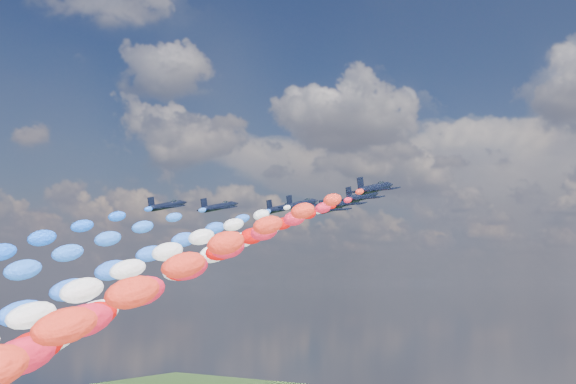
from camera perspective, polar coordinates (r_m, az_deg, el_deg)
The scene contains 14 objects.
jet_0 at distance 166.08m, azimuth -9.03°, elevation -1.02°, with size 9.51×12.75×2.81m, color black, non-canonical shape.
jet_1 at distance 167.02m, azimuth -5.18°, elevation -1.11°, with size 9.51×12.75×2.81m, color black, non-canonical shape.
jet_2 at distance 169.37m, azimuth -0.48°, elevation -1.21°, with size 9.51×12.75×2.81m, color black, non-canonical shape.
trail_2 at distance 123.52m, azimuth -17.58°, elevation -9.18°, with size 5.51×118.77×47.92m, color blue, non-canonical shape.
jet_3 at distance 160.81m, azimuth 1.02°, elevation -0.91°, with size 9.51×12.75×2.81m, color black, non-canonical shape.
trail_3 at distance 114.03m, azimuth -16.82°, elevation -9.42°, with size 5.51×118.77×47.92m, color white, non-canonical shape.
jet_4 at distance 170.27m, azimuth 3.24°, elevation -1.23°, with size 9.51×12.75×2.81m, color black, non-canonical shape.
trail_4 at distance 121.31m, azimuth -12.45°, elevation -9.38°, with size 5.51×118.77×47.92m, color white, non-canonical shape.
jet_5 at distance 158.64m, azimuth 4.30°, elevation -0.81°, with size 9.51×12.75×2.81m, color black, non-canonical shape.
trail_5 at distance 109.24m, azimuth -12.61°, elevation -9.68°, with size 5.51×118.77×47.92m, color red, non-canonical shape.
jet_6 at distance 147.71m, azimuth 5.51°, elevation -0.35°, with size 9.51×12.75×2.81m, color black, non-canonical shape.
trail_6 at distance 97.80m, azimuth -12.74°, elevation -10.02°, with size 5.51×118.77×47.92m, color red, non-canonical shape.
jet_7 at distance 134.80m, azimuth 6.46°, elevation 0.28°, with size 9.51×12.75×2.81m, color black, non-canonical shape.
trail_7 at distance 84.77m, azimuth -14.06°, elevation -10.50°, with size 5.51×118.77×47.92m, color #FA3221, non-canonical shape.
Camera 1 is at (88.72, -123.24, 79.61)m, focal length 47.79 mm.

